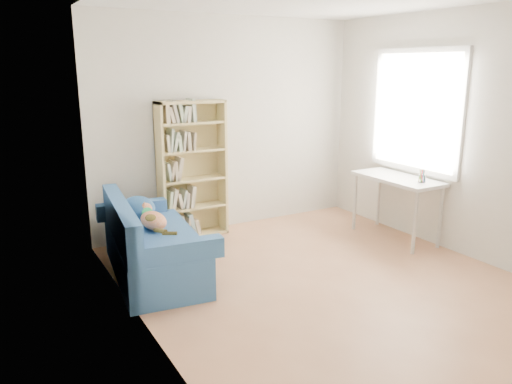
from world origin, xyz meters
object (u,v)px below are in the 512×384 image
(bookshelf, at_px, (192,175))
(desk, at_px, (397,184))
(sofa, at_px, (149,244))
(pen_cup, at_px, (422,177))

(bookshelf, xyz_separation_m, desk, (2.04, -1.28, -0.09))
(sofa, height_order, desk, sofa)
(desk, bearing_deg, sofa, 171.78)
(bookshelf, relative_size, pen_cup, 10.75)
(bookshelf, relative_size, desk, 1.50)
(sofa, distance_m, desk, 2.92)
(sofa, bearing_deg, bookshelf, 53.01)
(sofa, bearing_deg, pen_cup, -7.65)
(desk, bearing_deg, pen_cup, -84.08)
(desk, relative_size, pen_cup, 7.17)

